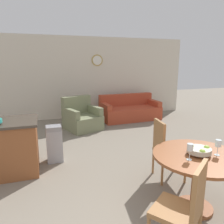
# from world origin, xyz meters

# --- Properties ---
(wall_back) EXTENTS (8.00, 0.09, 2.70)m
(wall_back) POSITION_xyz_m (0.00, 6.31, 1.35)
(wall_back) COLOR beige
(wall_back) RESTS_ON ground_plane
(dining_table) EXTENTS (1.11, 1.11, 0.75)m
(dining_table) POSITION_xyz_m (0.69, 0.97, 0.58)
(dining_table) COLOR brown
(dining_table) RESTS_ON ground_plane
(dining_chair_near_left) EXTENTS (0.59, 0.59, 0.98)m
(dining_chair_near_left) POSITION_xyz_m (0.11, 0.43, 0.54)
(dining_chair_near_left) COLOR #9E6B3D
(dining_chair_near_left) RESTS_ON ground_plane
(dining_chair_far_side) EXTENTS (0.47, 0.47, 0.98)m
(dining_chair_far_side) POSITION_xyz_m (0.72, 1.76, 0.54)
(dining_chair_far_side) COLOR #9E6B3D
(dining_chair_far_side) RESTS_ON ground_plane
(fruit_bowl) EXTENTS (0.29, 0.29, 0.11)m
(fruit_bowl) POSITION_xyz_m (0.69, 0.97, 0.81)
(fruit_bowl) COLOR #B7B29E
(fruit_bowl) RESTS_ON dining_table
(wine_glass_left) EXTENTS (0.07, 0.07, 0.20)m
(wine_glass_left) POSITION_xyz_m (0.49, 0.88, 0.89)
(wine_glass_left) COLOR silver
(wine_glass_left) RESTS_ON dining_table
(wine_glass_right) EXTENTS (0.07, 0.07, 0.20)m
(wine_glass_right) POSITION_xyz_m (0.89, 0.89, 0.89)
(wine_glass_right) COLOR silver
(wine_glass_right) RESTS_ON dining_table
(kitchen_island) EXTENTS (1.21, 0.83, 0.91)m
(kitchen_island) POSITION_xyz_m (-1.79, 2.76, 0.46)
(kitchen_island) COLOR brown
(kitchen_island) RESTS_ON ground_plane
(trash_bin) EXTENTS (0.29, 0.25, 0.70)m
(trash_bin) POSITION_xyz_m (-0.93, 2.97, 0.35)
(trash_bin) COLOR #9E9EA3
(trash_bin) RESTS_ON ground_plane
(couch) EXTENTS (1.95, 1.02, 0.81)m
(couch) POSITION_xyz_m (1.67, 5.52, 0.28)
(couch) COLOR #B24228
(couch) RESTS_ON ground_plane
(armchair) EXTENTS (1.12, 1.13, 0.91)m
(armchair) POSITION_xyz_m (-0.06, 4.90, 0.30)
(armchair) COLOR #7A7F5B
(armchair) RESTS_ON ground_plane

